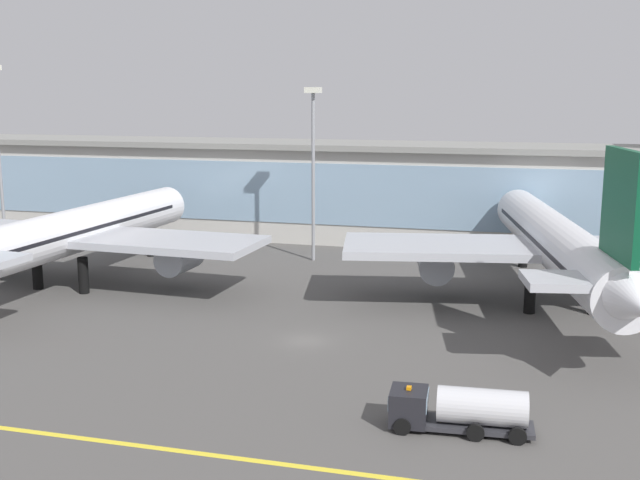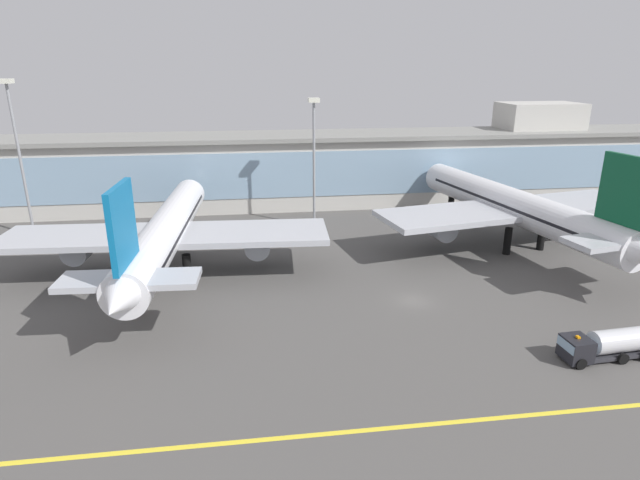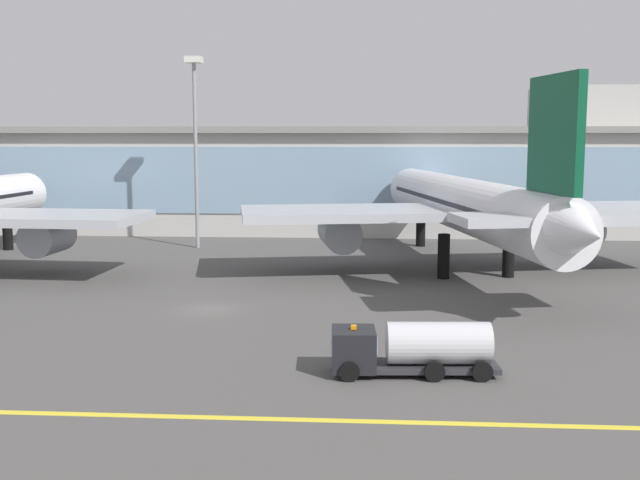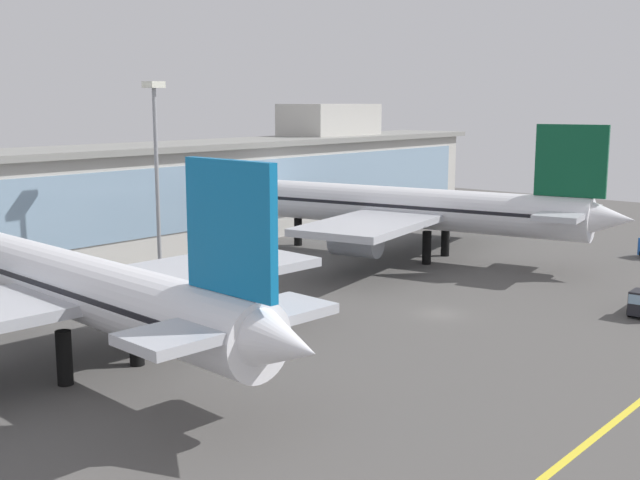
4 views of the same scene
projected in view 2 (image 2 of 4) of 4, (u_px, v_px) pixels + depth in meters
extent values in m
plane|color=#514F4C|center=(413.00, 301.00, 62.47)|extent=(193.79, 193.79, 0.00)
cube|color=yellow|center=(496.00, 418.00, 41.84)|extent=(155.03, 0.50, 0.01)
cube|color=beige|center=(344.00, 170.00, 104.24)|extent=(138.42, 12.00, 13.24)
cube|color=#84A3BC|center=(350.00, 173.00, 98.36)|extent=(132.89, 0.20, 8.47)
cube|color=gray|center=(345.00, 135.00, 101.97)|extent=(141.42, 14.00, 0.80)
cube|color=beige|center=(539.00, 118.00, 108.33)|extent=(16.00, 10.00, 6.00)
cylinder|color=black|center=(141.00, 270.00, 66.53)|extent=(1.10, 1.10, 3.90)
cylinder|color=black|center=(187.00, 269.00, 66.99)|extent=(1.10, 1.10, 3.90)
cylinder|color=black|center=(187.00, 226.00, 84.63)|extent=(1.10, 1.10, 3.90)
cylinder|color=white|center=(166.00, 231.00, 68.53)|extent=(7.03, 41.39, 4.87)
cone|color=white|center=(191.00, 192.00, 89.33)|extent=(4.86, 4.62, 4.63)
cone|color=white|center=(118.00, 302.00, 47.38)|extent=(4.42, 5.57, 4.14)
cube|color=#84A3BC|center=(188.00, 191.00, 86.13)|extent=(3.83, 3.60, 1.46)
cube|color=black|center=(166.00, 228.00, 68.41)|extent=(6.74, 34.81, 0.39)
cube|color=#B7BAC1|center=(166.00, 235.00, 68.73)|extent=(42.93, 12.11, 0.78)
cylinder|color=#999EA8|center=(80.00, 248.00, 69.82)|extent=(3.69, 5.53, 3.41)
cylinder|color=#999EA8|center=(258.00, 243.00, 71.69)|extent=(3.69, 5.53, 3.41)
cube|color=#0F6BA8|center=(122.00, 226.00, 49.39)|extent=(0.97, 7.43, 7.80)
cube|color=#B7BAC1|center=(129.00, 280.00, 51.20)|extent=(13.81, 5.24, 0.62)
cylinder|color=black|center=(508.00, 241.00, 77.10)|extent=(1.10, 1.10, 4.08)
cylinder|color=black|center=(541.00, 237.00, 78.94)|extent=(1.10, 1.10, 4.08)
cylinder|color=black|center=(451.00, 205.00, 96.29)|extent=(1.10, 1.10, 4.08)
cylinder|color=silver|center=(513.00, 205.00, 79.80)|extent=(13.25, 44.44, 5.10)
cone|color=silver|center=(434.00, 175.00, 101.03)|extent=(5.61, 5.41, 4.84)
cube|color=#84A3BC|center=(443.00, 174.00, 97.78)|extent=(4.42, 4.22, 1.53)
cube|color=black|center=(513.00, 203.00, 79.67)|extent=(11.98, 37.49, 0.41)
cube|color=#B7BAC1|center=(512.00, 209.00, 80.00)|extent=(43.64, 18.34, 0.82)
cylinder|color=#999EA8|center=(438.00, 226.00, 78.52)|extent=(4.58, 6.32, 3.57)
cylinder|color=#999EA8|center=(565.00, 212.00, 85.65)|extent=(4.58, 6.32, 3.57)
cube|color=#0C4C2D|center=(629.00, 191.00, 60.18)|extent=(2.08, 7.94, 8.15)
cube|color=#B7BAC1|center=(620.00, 239.00, 62.07)|extent=(14.24, 7.31, 0.65)
cylinder|color=black|center=(581.00, 364.00, 48.38)|extent=(1.12, 0.37, 1.10)
cylinder|color=black|center=(563.00, 350.00, 50.80)|extent=(1.12, 0.37, 1.10)
cylinder|color=black|center=(623.00, 359.00, 49.22)|extent=(1.12, 0.37, 1.10)
cylinder|color=black|center=(604.00, 345.00, 51.63)|extent=(1.12, 0.37, 1.10)
cylinder|color=black|center=(626.00, 342.00, 52.10)|extent=(1.12, 0.37, 1.10)
cube|color=#2D2D33|center=(612.00, 353.00, 50.42)|extent=(7.69, 2.80, 0.30)
cube|color=black|center=(576.00, 349.00, 49.36)|extent=(2.50, 2.74, 2.20)
cube|color=#84A3BC|center=(577.00, 344.00, 49.21)|extent=(2.58, 2.64, 0.88)
cylinder|color=silver|center=(619.00, 340.00, 50.10)|extent=(5.71, 2.64, 2.30)
cube|color=orange|center=(578.00, 337.00, 48.97)|extent=(0.30, 0.40, 0.20)
cylinder|color=gray|center=(21.00, 163.00, 81.82)|extent=(0.44, 0.44, 24.13)
cube|color=silver|center=(6.00, 81.00, 77.81)|extent=(1.80, 1.80, 0.70)
cylinder|color=gray|center=(314.00, 167.00, 87.47)|extent=(0.44, 0.44, 21.02)
cube|color=silver|center=(314.00, 100.00, 83.96)|extent=(1.80, 1.80, 0.70)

